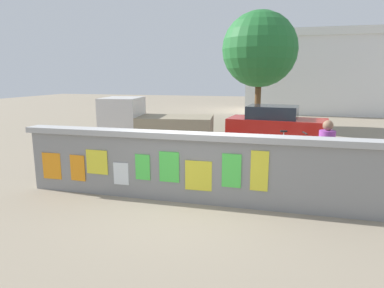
{
  "coord_description": "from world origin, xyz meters",
  "views": [
    {
      "loc": [
        1.7,
        -6.4,
        2.53
      ],
      "look_at": [
        -0.35,
        1.41,
        0.91
      ],
      "focal_mm": 31.52,
      "sensor_mm": 36.0,
      "label": 1
    }
  ],
  "objects": [
    {
      "name": "building_background",
      "position": [
        3.93,
        19.36,
        2.8
      ],
      "size": [
        9.46,
        5.26,
        5.57
      ],
      "color": "silver",
      "rests_on": "ground"
    },
    {
      "name": "motorcycle",
      "position": [
        0.44,
        2.06,
        0.46
      ],
      "size": [
        1.88,
        0.64,
        0.87
      ],
      "color": "black",
      "rests_on": "ground"
    },
    {
      "name": "auto_rickshaw_truck",
      "position": [
        -2.41,
        3.99,
        0.9
      ],
      "size": [
        3.76,
        1.93,
        1.85
      ],
      "color": "black",
      "rests_on": "ground"
    },
    {
      "name": "car_parked",
      "position": [
        1.56,
        7.3,
        0.73
      ],
      "size": [
        3.96,
        2.11,
        1.4
      ],
      "color": "black",
      "rests_on": "ground"
    },
    {
      "name": "bicycle_near",
      "position": [
        1.98,
        3.93,
        0.36
      ],
      "size": [
        1.68,
        0.52,
        0.95
      ],
      "color": "black",
      "rests_on": "ground"
    },
    {
      "name": "person_walking",
      "position": [
        2.7,
        1.21,
        0.99
      ],
      "size": [
        0.42,
        0.42,
        1.62
      ],
      "color": "#D83F72",
      "rests_on": "ground"
    },
    {
      "name": "ground",
      "position": [
        0.0,
        8.0,
        0.0
      ],
      "size": [
        60.0,
        60.0,
        0.0
      ],
      "primitive_type": "plane",
      "color": "gray"
    },
    {
      "name": "tree_roadside",
      "position": [
        0.58,
        10.91,
        3.82
      ],
      "size": [
        3.67,
        3.67,
        5.67
      ],
      "color": "brown",
      "rests_on": "ground"
    },
    {
      "name": "poster_wall",
      "position": [
        -0.01,
        -0.0,
        0.74
      ],
      "size": [
        7.47,
        0.42,
        1.43
      ],
      "color": "gray",
      "rests_on": "ground"
    }
  ]
}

